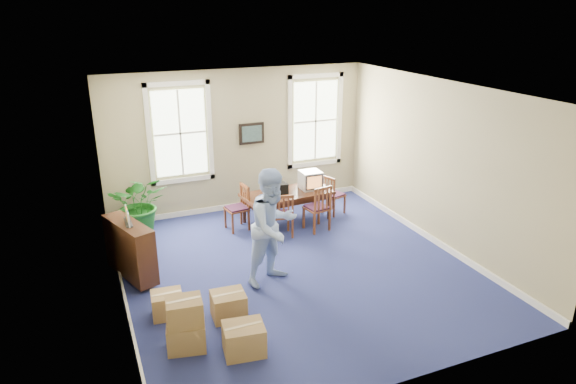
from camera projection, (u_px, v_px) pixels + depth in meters
name	position (u px, v px, depth m)	size (l,w,h in m)	color
floor	(296.00, 268.00, 9.27)	(6.50, 6.50, 0.00)	navy
ceiling	(297.00, 90.00, 8.17)	(6.50, 6.50, 0.00)	white
wall_back	(238.00, 141.00, 11.54)	(6.50, 6.50, 0.00)	tan
wall_front	(409.00, 270.00, 5.91)	(6.50, 6.50, 0.00)	tan
wall_left	(112.00, 210.00, 7.63)	(6.50, 6.50, 0.00)	tan
wall_right	(440.00, 165.00, 9.81)	(6.50, 6.50, 0.00)	tan
baseboard_back	(241.00, 205.00, 12.04)	(6.00, 0.04, 0.12)	white
baseboard_left	(125.00, 299.00, 8.17)	(0.04, 6.50, 0.12)	white
baseboard_right	(431.00, 238.00, 10.33)	(0.04, 6.50, 0.12)	white
window_left	(180.00, 133.00, 10.94)	(1.40, 0.12, 2.20)	white
window_right	(315.00, 121.00, 12.11)	(1.40, 0.12, 2.20)	white
wall_picture	(252.00, 134.00, 11.55)	(0.58, 0.06, 0.48)	black
conference_table	(287.00, 207.00, 11.20)	(1.94, 0.88, 0.66)	#3E2114
crt_tv	(310.00, 180.00, 11.26)	(0.44, 0.48, 0.40)	#B7B7BC
game_console	(322.00, 186.00, 11.38)	(0.16, 0.20, 0.05)	white
equipment_bag	(277.00, 188.00, 11.01)	(0.44, 0.28, 0.22)	black
chair_near_left	(282.00, 214.00, 10.43)	(0.42, 0.42, 0.95)	brown
chair_near_right	(317.00, 207.00, 10.71)	(0.45, 0.45, 1.01)	brown
chair_end_left	(237.00, 208.00, 10.73)	(0.43, 0.43, 0.96)	brown
chair_end_right	(334.00, 194.00, 11.57)	(0.41, 0.41, 0.91)	brown
man	(273.00, 227.00, 8.53)	(0.98, 0.76, 2.01)	#A2BFF6
credenza	(131.00, 252.00, 8.78)	(0.36, 1.25, 0.98)	#3E2114
brochure_rack	(128.00, 219.00, 8.58)	(0.10, 0.59, 0.26)	#99999E
potted_plant	(140.00, 204.00, 10.51)	(1.15, 1.00, 1.28)	#134E14
cardboard_boxes	(198.00, 316.00, 7.15)	(1.40, 1.40, 0.80)	#A7824F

